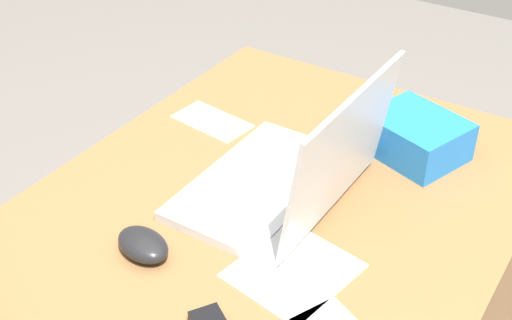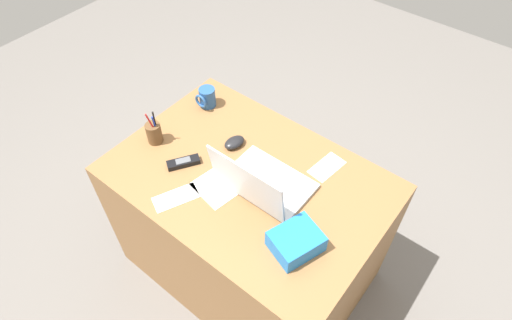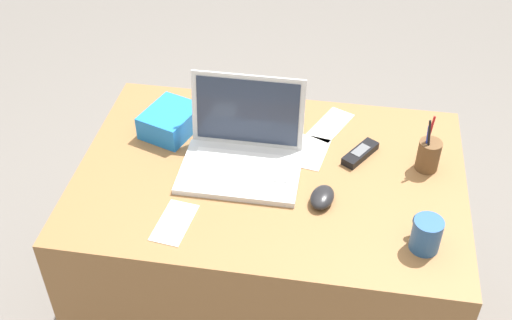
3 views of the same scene
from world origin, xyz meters
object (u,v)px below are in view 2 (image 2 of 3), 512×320
at_px(coffee_mug_white, 207,98).
at_px(snack_bag, 296,241).
at_px(cordless_phone, 183,162).
at_px(pen_holder, 154,133).
at_px(laptop, 261,183).
at_px(computer_mouse, 234,142).

xyz_separation_m(coffee_mug_white, snack_bag, (-0.78, 0.37, -0.01)).
height_order(coffee_mug_white, cordless_phone, coffee_mug_white).
bearing_deg(pen_holder, coffee_mug_white, -93.17).
height_order(laptop, coffee_mug_white, laptop).
distance_m(computer_mouse, coffee_mug_white, 0.30).
bearing_deg(cordless_phone, computer_mouse, -114.03).
bearing_deg(laptop, snack_bag, 153.72).
relative_size(computer_mouse, pen_holder, 0.55).
relative_size(laptop, computer_mouse, 3.56).
relative_size(computer_mouse, cordless_phone, 0.70).
xyz_separation_m(coffee_mug_white, cordless_phone, (-0.18, 0.34, -0.04)).
relative_size(laptop, cordless_phone, 2.50).
height_order(cordless_phone, pen_holder, pen_holder).
height_order(coffee_mug_white, snack_bag, coffee_mug_white).
xyz_separation_m(computer_mouse, coffee_mug_white, (0.28, -0.12, 0.03)).
relative_size(laptop, pen_holder, 1.96).
xyz_separation_m(pen_holder, snack_bag, (-0.79, 0.05, -0.01)).
xyz_separation_m(computer_mouse, cordless_phone, (0.10, 0.22, -0.01)).
distance_m(laptop, coffee_mug_white, 0.58).
height_order(cordless_phone, snack_bag, snack_bag).
xyz_separation_m(laptop, cordless_phone, (0.35, 0.09, -0.04)).
relative_size(laptop, coffee_mug_white, 3.66).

